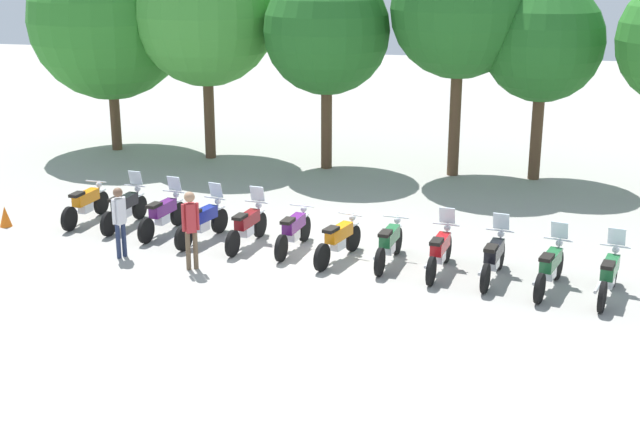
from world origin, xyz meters
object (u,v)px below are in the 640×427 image
at_px(motorcycle_9, 494,257).
at_px(motorcycle_10, 550,267).
at_px(motorcycle_5, 294,231).
at_px(tree_2, 327,31).
at_px(motorcycle_4, 247,226).
at_px(motorcycle_6, 339,240).
at_px(motorcycle_0, 86,204).
at_px(motorcycle_2, 163,214).
at_px(tree_0, 109,20).
at_px(motorcycle_1, 125,208).
at_px(person_1, 191,224).
at_px(motorcycle_3, 203,221).
at_px(traffic_cone, 5,216).
at_px(tree_1, 206,15).
at_px(tree_4, 543,42).
at_px(tree_3, 460,9).
at_px(motorcycle_7, 389,243).
at_px(motorcycle_8, 440,251).
at_px(person_0, 119,217).

height_order(motorcycle_9, motorcycle_10, same).
bearing_deg(motorcycle_5, tree_2, 13.62).
relative_size(motorcycle_4, motorcycle_6, 1.02).
relative_size(motorcycle_0, motorcycle_2, 1.00).
bearing_deg(tree_2, tree_0, 173.36).
height_order(motorcycle_0, motorcycle_6, same).
distance_m(motorcycle_1, person_1, 3.88).
distance_m(motorcycle_0, motorcycle_3, 3.67).
bearing_deg(motorcycle_10, person_1, 109.01).
relative_size(motorcycle_10, traffic_cone, 3.90).
bearing_deg(tree_1, tree_4, -1.92).
height_order(tree_4, traffic_cone, tree_4).
relative_size(motorcycle_4, motorcycle_10, 1.02).
height_order(tree_0, tree_3, tree_3).
xyz_separation_m(motorcycle_7, traffic_cone, (-10.23, 0.46, -0.23)).
height_order(tree_0, tree_4, tree_0).
distance_m(motorcycle_10, tree_4, 10.24).
bearing_deg(motorcycle_1, motorcycle_3, -99.12).
bearing_deg(motorcycle_7, tree_2, 27.85).
height_order(motorcycle_4, tree_1, tree_1).
relative_size(tree_2, tree_3, 0.88).
relative_size(motorcycle_7, motorcycle_8, 1.00).
bearing_deg(motorcycle_9, motorcycle_3, 91.07).
height_order(motorcycle_2, tree_0, tree_0).
bearing_deg(motorcycle_3, motorcycle_4, -80.65).
bearing_deg(traffic_cone, tree_1, 73.72).
distance_m(motorcycle_6, tree_0, 14.59).
bearing_deg(tree_4, tree_1, 178.08).
bearing_deg(tree_0, motorcycle_2, -57.60).
distance_m(motorcycle_5, motorcycle_6, 1.27).
bearing_deg(motorcycle_0, motorcycle_7, -94.64).
xyz_separation_m(tree_2, tree_4, (6.69, 0.14, -0.18)).
height_order(motorcycle_3, motorcycle_9, same).
xyz_separation_m(motorcycle_8, person_0, (-7.41, -0.72, 0.48)).
bearing_deg(tree_1, tree_0, 173.50).
bearing_deg(tree_2, motorcycle_1, -116.50).
distance_m(person_1, tree_4, 13.00).
bearing_deg(motorcycle_7, motorcycle_2, 87.51).
bearing_deg(motorcycle_5, motorcycle_2, 88.39).
xyz_separation_m(motorcycle_1, motorcycle_2, (1.19, -0.30, 0.00)).
xyz_separation_m(motorcycle_2, motorcycle_7, (5.96, -0.88, -0.01)).
distance_m(motorcycle_5, traffic_cone, 7.85).
height_order(motorcycle_1, motorcycle_10, same).
relative_size(person_0, tree_1, 0.24).
height_order(motorcycle_9, tree_2, tree_2).
bearing_deg(traffic_cone, tree_3, 36.84).
xyz_separation_m(motorcycle_1, motorcycle_6, (5.97, -1.20, -0.01)).
height_order(tree_1, tree_3, tree_3).
bearing_deg(motorcycle_4, motorcycle_3, 92.69).
relative_size(motorcycle_6, tree_0, 0.29).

